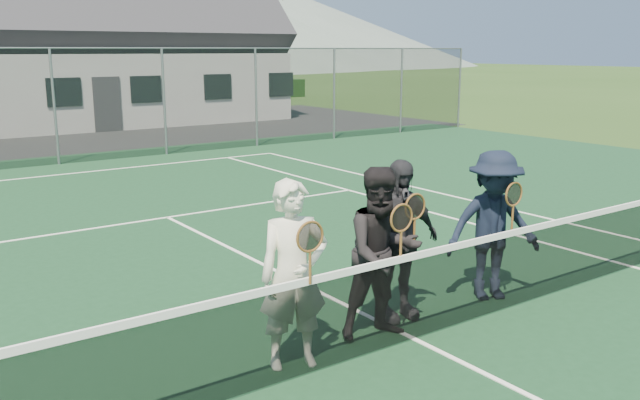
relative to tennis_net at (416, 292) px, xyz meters
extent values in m
plane|color=#264217|center=(0.00, 20.00, -0.54)|extent=(220.00, 220.00, 0.00)
cube|color=#14381E|center=(0.00, 0.00, -0.53)|extent=(30.00, 30.00, 0.02)
cone|color=slate|center=(55.00, 95.00, 6.46)|extent=(90.00, 90.00, 14.00)
cube|color=white|center=(0.00, 11.88, -0.51)|extent=(10.97, 0.06, 0.01)
cube|color=white|center=(4.12, 0.00, -0.51)|extent=(0.06, 23.77, 0.01)
cube|color=white|center=(0.00, 6.40, -0.51)|extent=(8.23, 0.06, 0.01)
cube|color=white|center=(0.00, 0.00, -0.51)|extent=(0.06, 12.80, 0.01)
cube|color=black|center=(0.00, 0.00, -0.06)|extent=(11.60, 0.02, 0.88)
cube|color=white|center=(0.00, 0.00, 0.39)|extent=(11.60, 0.03, 0.07)
cylinder|color=slate|center=(0.00, 13.50, 0.96)|extent=(0.07, 0.07, 3.00)
cylinder|color=slate|center=(3.00, 13.50, 0.96)|extent=(0.07, 0.07, 3.00)
cylinder|color=slate|center=(6.00, 13.50, 0.96)|extent=(0.07, 0.07, 3.00)
cylinder|color=slate|center=(9.00, 13.50, 0.96)|extent=(0.07, 0.07, 3.00)
cylinder|color=slate|center=(12.00, 13.50, 0.96)|extent=(0.07, 0.07, 3.00)
cylinder|color=slate|center=(15.00, 13.50, 0.96)|extent=(0.07, 0.07, 3.00)
cube|color=black|center=(0.00, 13.50, 0.96)|extent=(30.00, 0.03, 3.00)
cylinder|color=slate|center=(0.00, 13.50, 2.46)|extent=(30.00, 0.04, 0.04)
cube|color=silver|center=(4.00, 24.00, 0.86)|extent=(15.00, 8.00, 2.80)
cube|color=#2D2D33|center=(3.50, 19.98, 0.46)|extent=(1.00, 0.06, 2.00)
cube|color=black|center=(2.00, 19.98, 0.96)|extent=(1.20, 0.06, 1.00)
cube|color=black|center=(5.00, 19.98, 0.96)|extent=(1.20, 0.06, 1.00)
cube|color=black|center=(8.00, 19.98, 0.96)|extent=(1.20, 0.06, 1.00)
cube|color=black|center=(11.00, 19.98, 0.96)|extent=(1.20, 0.06, 1.00)
cylinder|color=#372714|center=(12.00, 33.00, 1.39)|extent=(0.22, 0.22, 3.85)
cylinder|color=#362113|center=(18.00, 33.00, 1.39)|extent=(0.22, 0.22, 3.85)
imported|color=silver|center=(-1.33, 0.24, 0.38)|extent=(0.76, 0.61, 1.80)
torus|color=brown|center=(-1.33, -0.03, 0.81)|extent=(0.29, 0.02, 0.29)
cylinder|color=black|center=(-1.33, -0.03, 0.81)|extent=(0.25, 0.00, 0.25)
cylinder|color=brown|center=(-1.33, -0.03, 0.53)|extent=(0.03, 0.03, 0.32)
imported|color=black|center=(-0.21, 0.28, 0.38)|extent=(1.00, 0.86, 1.80)
torus|color=brown|center=(-0.21, 0.01, 0.81)|extent=(0.29, 0.02, 0.29)
cylinder|color=black|center=(-0.21, 0.01, 0.81)|extent=(0.25, 0.00, 0.25)
cylinder|color=brown|center=(-0.21, 0.01, 0.53)|extent=(0.03, 0.03, 0.32)
imported|color=#27272C|center=(0.24, 0.56, 0.38)|extent=(1.11, 0.59, 1.80)
torus|color=brown|center=(0.24, 0.29, 0.81)|extent=(0.29, 0.02, 0.29)
cylinder|color=black|center=(0.24, 0.29, 0.81)|extent=(0.25, 0.00, 0.25)
cylinder|color=brown|center=(0.24, 0.29, 0.53)|extent=(0.03, 0.03, 0.32)
imported|color=black|center=(1.59, 0.37, 0.38)|extent=(1.34, 1.09, 1.80)
torus|color=brown|center=(1.59, 0.10, 0.81)|extent=(0.29, 0.02, 0.29)
cylinder|color=black|center=(1.59, 0.10, 0.81)|extent=(0.25, 0.00, 0.25)
cylinder|color=brown|center=(1.59, 0.10, 0.53)|extent=(0.03, 0.03, 0.32)
camera|label=1|loc=(-4.60, -4.76, 2.43)|focal=38.00mm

